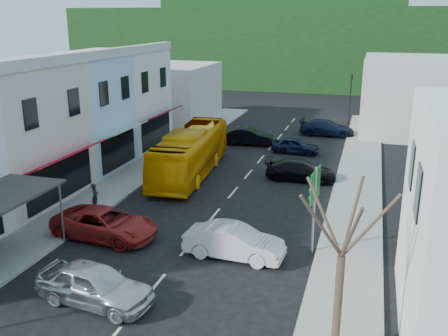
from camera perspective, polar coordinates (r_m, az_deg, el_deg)
ground at (r=24.47m, az=-4.07°, el=-8.87°), size 120.00×120.00×0.00m
sidewalk_left at (r=35.83m, az=-9.71°, el=-0.48°), size 3.00×52.00×0.15m
sidewalk_right at (r=32.34m, az=14.94°, el=-2.73°), size 3.00×52.00×0.15m
shopfront_row at (r=33.39m, az=-21.60°, el=4.26°), size 8.25×30.00×8.00m
distant_block_left at (r=52.14m, az=-6.12°, el=8.38°), size 8.00×10.00×6.00m
distant_block_right at (r=51.17m, az=20.07°, el=7.87°), size 8.00×12.00×7.00m
hillside at (r=86.27m, az=10.66°, el=14.01°), size 80.00×26.00×14.00m
bus at (r=34.76m, az=-3.82°, el=1.72°), size 3.41×11.76×3.10m
car_silver at (r=20.26m, az=-14.54°, el=-13.01°), size 4.59×2.32×1.40m
car_white at (r=23.07m, az=1.16°, el=-8.58°), size 4.49×2.04×1.40m
car_red at (r=25.70m, az=-13.42°, el=-6.30°), size 4.75×2.30×1.40m
car_black_near at (r=34.08m, az=8.78°, el=-0.24°), size 4.55×1.96×1.40m
car_navy_mid at (r=40.76m, az=8.17°, el=2.62°), size 4.53×2.14×1.40m
car_black_far at (r=43.17m, az=2.84°, el=3.58°), size 4.54×2.18×1.40m
car_navy_far at (r=47.56m, az=11.67°, el=4.49°), size 4.52×1.89×1.40m
pedestrian_left at (r=29.12m, az=-14.54°, el=-2.96°), size 0.61×0.71×1.70m
direction_sign at (r=23.23m, az=10.23°, el=-4.89°), size 0.61×1.94×4.21m
street_tree at (r=15.92m, az=13.27°, el=-9.81°), size 3.29×3.29×7.16m
traffic_signal at (r=52.67m, az=14.22°, el=7.61°), size 1.30×1.43×5.20m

